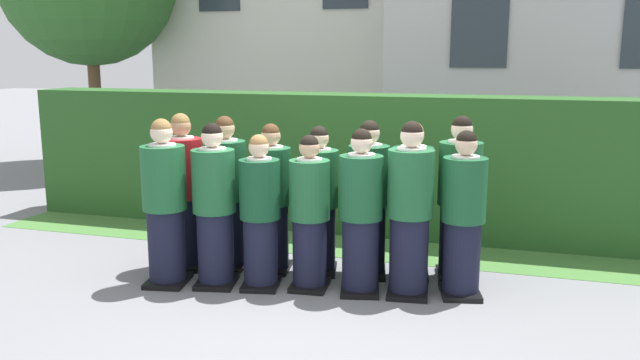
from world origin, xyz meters
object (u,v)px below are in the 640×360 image
Objects in this scene: student_front_row_2 at (260,216)px; student_rear_row_5 at (412,204)px; student_in_red_blazer at (183,195)px; student_rear_row_4 at (368,203)px; student_front_row_5 at (410,214)px; student_rear_row_3 at (319,204)px; student_front_row_1 at (214,209)px; student_rear_row_2 at (272,202)px; student_front_row_6 at (463,218)px; student_front_row_4 at (361,216)px; student_front_row_3 at (310,217)px; student_front_row_0 at (165,207)px; student_rear_row_6 at (459,202)px; student_rear_row_1 at (226,197)px.

student_rear_row_5 is at bearing 28.31° from student_front_row_2.
student_rear_row_4 is (1.96, 0.31, -0.02)m from student_in_red_blazer.
student_rear_row_3 is at bearing 159.85° from student_front_row_5.
student_front_row_5 reaches higher than student_front_row_1.
student_front_row_2 is at bearing -81.87° from student_rear_row_2.
student_front_row_5 is (1.44, 0.22, 0.07)m from student_front_row_2.
student_rear_row_3 is at bearing 36.73° from student_front_row_1.
student_front_row_6 is at bearing 14.28° from student_front_row_5.
student_in_red_blazer is 0.96m from student_rear_row_2.
student_front_row_3 is at bearing -176.32° from student_front_row_4.
student_front_row_2 is 0.91× the size of student_in_red_blazer.
student_front_row_0 is at bearing -141.47° from student_rear_row_2.
student_front_row_3 is 1.10m from student_rear_row_5.
student_front_row_4 is (0.98, 0.15, 0.04)m from student_front_row_2.
student_rear_row_6 is (1.37, 0.74, 0.08)m from student_front_row_3.
student_rear_row_1 is at bearing 58.54° from student_front_row_0.
student_front_row_0 is 2.50m from student_rear_row_5.
student_front_row_5 is 2.46m from student_in_red_blazer.
student_front_row_3 is at bearing -17.53° from student_rear_row_1.
student_rear_row_6 is at bearing 28.43° from student_front_row_3.
student_rear_row_5 reaches higher than student_front_row_2.
student_front_row_0 is 0.99× the size of student_rear_row_6.
student_front_row_0 reaches higher than student_front_row_2.
student_front_row_1 is 1.45m from student_front_row_4.
student_front_row_4 is at bearing -10.83° from student_rear_row_1.
student_front_row_6 is 1.02× the size of student_rear_row_3.
student_front_row_2 is 1.08m from student_in_red_blazer.
student_rear_row_2 is at bearing -169.86° from student_rear_row_6.
student_front_row_6 is (1.45, 0.23, 0.03)m from student_front_row_3.
student_rear_row_3 is at bearing 8.58° from student_rear_row_1.
student_in_red_blazer is at bearing -170.52° from student_rear_row_3.
student_front_row_6 is at bearing 11.71° from student_front_row_4.
student_rear_row_2 is 0.98× the size of student_rear_row_5.
student_front_row_4 is at bearing 8.52° from student_front_row_1.
student_front_row_3 is (0.47, 0.11, -0.00)m from student_front_row_2.
student_front_row_5 is at bearing -122.36° from student_rear_row_6.
student_front_row_0 is at bearing -155.88° from student_rear_row_4.
student_rear_row_1 is 2.44m from student_rear_row_6.
student_in_red_blazer is (-2.00, 0.20, 0.04)m from student_front_row_4.
student_rear_row_3 is 0.96m from student_rear_row_5.
student_rear_row_2 is at bearing -171.06° from student_rear_row_3.
student_rear_row_3 is at bearing 170.62° from student_front_row_6.
student_front_row_4 is (0.50, 0.03, 0.04)m from student_front_row_3.
student_in_red_blazer is 1.98m from student_rear_row_4.
student_front_row_0 is 1.95m from student_front_row_4.
student_rear_row_2 is (0.38, 0.58, -0.03)m from student_front_row_1.
student_in_red_blazer reaches higher than student_rear_row_3.
student_in_red_blazer is (-1.02, 0.35, 0.07)m from student_front_row_2.
student_front_row_6 is at bearing 9.79° from student_front_row_1.
student_rear_row_1 reaches higher than student_front_row_2.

